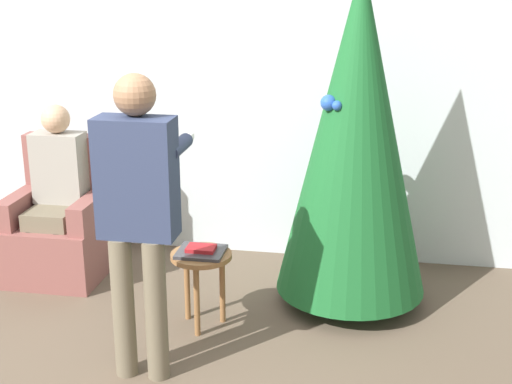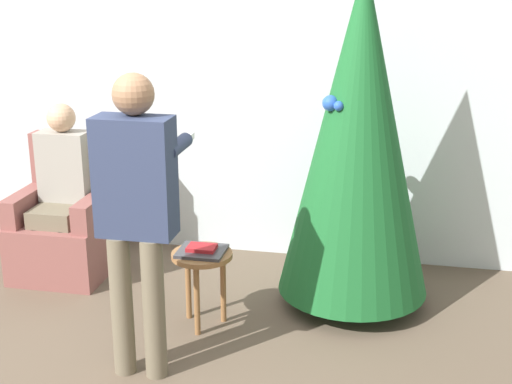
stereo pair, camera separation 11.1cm
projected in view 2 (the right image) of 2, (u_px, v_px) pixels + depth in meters
The scene contains 8 objects.
wall_back at pixel (198, 78), 5.32m from camera, with size 8.00×0.06×2.70m.
christmas_tree at pixel (358, 134), 4.41m from camera, with size 0.97×0.97×2.20m.
armchair at pixel (67, 226), 5.17m from camera, with size 0.64×0.66×0.98m.
person_seated at pixel (62, 184), 5.05m from camera, with size 0.36×0.46×1.23m.
person_standing at pixel (136, 202), 3.70m from camera, with size 0.42×0.57×1.64m.
side_stool at pixel (202, 266), 4.36m from camera, with size 0.37×0.37×0.48m.
laptop at pixel (202, 251), 4.33m from camera, with size 0.28×0.25×0.02m.
book at pixel (202, 248), 4.32m from camera, with size 0.17×0.12×0.02m.
Camera 2 is at (1.50, -2.90, 2.15)m, focal length 50.00 mm.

